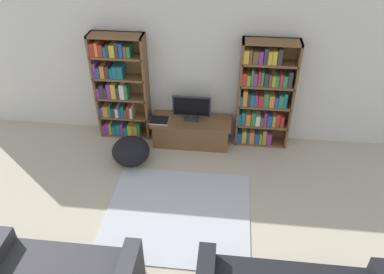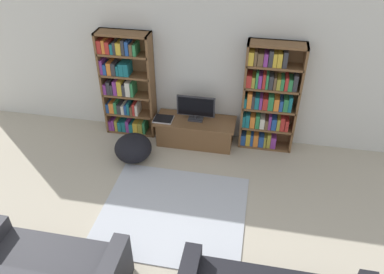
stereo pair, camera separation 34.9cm
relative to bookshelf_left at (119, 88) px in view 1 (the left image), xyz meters
name	(u,v)px [view 1 (the left image)]	position (x,y,z in m)	size (l,w,h in m)	color
wall_back	(203,64)	(1.36, 0.18, 0.42)	(8.80, 0.06, 2.60)	silver
bookshelf_left	(119,88)	(0.00, 0.00, 0.00)	(0.87, 0.30, 1.81)	brown
bookshelf_right	(264,96)	(2.36, 0.00, 0.00)	(0.87, 0.30, 1.81)	brown
tv_stand	(191,131)	(1.22, -0.15, -0.66)	(1.33, 0.54, 0.44)	brown
television	(192,108)	(1.22, -0.13, -0.22)	(0.63, 0.16, 0.43)	#2D2D33
laptop	(159,120)	(0.69, -0.23, -0.43)	(0.31, 0.26, 0.03)	#B7B7BC
area_rug	(178,213)	(1.22, -1.83, -0.88)	(1.95, 1.73, 0.02)	#B2B7C1
beanbag_ottoman	(131,151)	(0.33, -0.79, -0.67)	(0.59, 0.59, 0.43)	black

